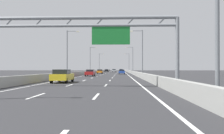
% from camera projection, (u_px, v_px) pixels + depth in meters
% --- Properties ---
extents(ground_plane, '(260.00, 260.00, 0.00)m').
position_uv_depth(ground_plane, '(113.00, 72.00, 101.10)').
color(ground_plane, '#2D2D30').
extents(lane_dash_left_1, '(0.16, 3.00, 0.01)m').
position_uv_depth(lane_dash_left_1, '(36.00, 96.00, 13.72)').
color(lane_dash_left_1, white).
rests_on(lane_dash_left_1, ground_plane).
extents(lane_dash_left_2, '(0.16, 3.00, 0.01)m').
position_uv_depth(lane_dash_left_2, '(70.00, 85.00, 22.72)').
color(lane_dash_left_2, white).
rests_on(lane_dash_left_2, ground_plane).
extents(lane_dash_left_3, '(0.16, 3.00, 0.01)m').
position_uv_depth(lane_dash_left_3, '(84.00, 80.00, 31.71)').
color(lane_dash_left_3, white).
rests_on(lane_dash_left_3, ground_plane).
extents(lane_dash_left_4, '(0.16, 3.00, 0.01)m').
position_uv_depth(lane_dash_left_4, '(92.00, 78.00, 40.71)').
color(lane_dash_left_4, white).
rests_on(lane_dash_left_4, ground_plane).
extents(lane_dash_left_5, '(0.16, 3.00, 0.01)m').
position_uv_depth(lane_dash_left_5, '(97.00, 76.00, 49.70)').
color(lane_dash_left_5, white).
rests_on(lane_dash_left_5, ground_plane).
extents(lane_dash_left_6, '(0.16, 3.00, 0.01)m').
position_uv_depth(lane_dash_left_6, '(101.00, 75.00, 58.69)').
color(lane_dash_left_6, white).
rests_on(lane_dash_left_6, ground_plane).
extents(lane_dash_left_7, '(0.16, 3.00, 0.01)m').
position_uv_depth(lane_dash_left_7, '(103.00, 74.00, 67.69)').
color(lane_dash_left_7, white).
rests_on(lane_dash_left_7, ground_plane).
extents(lane_dash_left_8, '(0.16, 3.00, 0.01)m').
position_uv_depth(lane_dash_left_8, '(105.00, 74.00, 76.68)').
color(lane_dash_left_8, white).
rests_on(lane_dash_left_8, ground_plane).
extents(lane_dash_left_9, '(0.16, 3.00, 0.01)m').
position_uv_depth(lane_dash_left_9, '(107.00, 73.00, 85.67)').
color(lane_dash_left_9, white).
rests_on(lane_dash_left_9, ground_plane).
extents(lane_dash_left_10, '(0.16, 3.00, 0.01)m').
position_uv_depth(lane_dash_left_10, '(108.00, 73.00, 94.67)').
color(lane_dash_left_10, white).
rests_on(lane_dash_left_10, ground_plane).
extents(lane_dash_left_11, '(0.16, 3.00, 0.01)m').
position_uv_depth(lane_dash_left_11, '(109.00, 72.00, 103.66)').
color(lane_dash_left_11, white).
rests_on(lane_dash_left_11, ground_plane).
extents(lane_dash_left_12, '(0.16, 3.00, 0.01)m').
position_uv_depth(lane_dash_left_12, '(110.00, 72.00, 112.66)').
color(lane_dash_left_12, white).
rests_on(lane_dash_left_12, ground_plane).
extents(lane_dash_left_13, '(0.16, 3.00, 0.01)m').
position_uv_depth(lane_dash_left_13, '(111.00, 72.00, 121.65)').
color(lane_dash_left_13, white).
rests_on(lane_dash_left_13, ground_plane).
extents(lane_dash_left_14, '(0.16, 3.00, 0.01)m').
position_uv_depth(lane_dash_left_14, '(112.00, 72.00, 130.64)').
color(lane_dash_left_14, white).
rests_on(lane_dash_left_14, ground_plane).
extents(lane_dash_left_15, '(0.16, 3.00, 0.01)m').
position_uv_depth(lane_dash_left_15, '(112.00, 71.00, 139.64)').
color(lane_dash_left_15, white).
rests_on(lane_dash_left_15, ground_plane).
extents(lane_dash_left_16, '(0.16, 3.00, 0.01)m').
position_uv_depth(lane_dash_left_16, '(113.00, 71.00, 148.63)').
color(lane_dash_left_16, white).
rests_on(lane_dash_left_16, ground_plane).
extents(lane_dash_left_17, '(0.16, 3.00, 0.01)m').
position_uv_depth(lane_dash_left_17, '(113.00, 71.00, 157.62)').
color(lane_dash_left_17, white).
rests_on(lane_dash_left_17, ground_plane).
extents(lane_dash_right_1, '(0.16, 3.00, 0.01)m').
position_uv_depth(lane_dash_right_1, '(96.00, 96.00, 13.59)').
color(lane_dash_right_1, white).
rests_on(lane_dash_right_1, ground_plane).
extents(lane_dash_right_2, '(0.16, 3.00, 0.01)m').
position_uv_depth(lane_dash_right_2, '(106.00, 85.00, 22.59)').
color(lane_dash_right_2, white).
rests_on(lane_dash_right_2, ground_plane).
extents(lane_dash_right_3, '(0.16, 3.00, 0.01)m').
position_uv_depth(lane_dash_right_3, '(110.00, 81.00, 31.58)').
color(lane_dash_right_3, white).
rests_on(lane_dash_right_3, ground_plane).
extents(lane_dash_right_4, '(0.16, 3.00, 0.01)m').
position_uv_depth(lane_dash_right_4, '(112.00, 78.00, 40.57)').
color(lane_dash_right_4, white).
rests_on(lane_dash_right_4, ground_plane).
extents(lane_dash_right_5, '(0.16, 3.00, 0.01)m').
position_uv_depth(lane_dash_right_5, '(114.00, 76.00, 49.57)').
color(lane_dash_right_5, white).
rests_on(lane_dash_right_5, ground_plane).
extents(lane_dash_right_6, '(0.16, 3.00, 0.01)m').
position_uv_depth(lane_dash_right_6, '(115.00, 75.00, 58.56)').
color(lane_dash_right_6, white).
rests_on(lane_dash_right_6, ground_plane).
extents(lane_dash_right_7, '(0.16, 3.00, 0.01)m').
position_uv_depth(lane_dash_right_7, '(116.00, 74.00, 67.56)').
color(lane_dash_right_7, white).
rests_on(lane_dash_right_7, ground_plane).
extents(lane_dash_right_8, '(0.16, 3.00, 0.01)m').
position_uv_depth(lane_dash_right_8, '(116.00, 74.00, 76.55)').
color(lane_dash_right_8, white).
rests_on(lane_dash_right_8, ground_plane).
extents(lane_dash_right_9, '(0.16, 3.00, 0.01)m').
position_uv_depth(lane_dash_right_9, '(117.00, 73.00, 85.54)').
color(lane_dash_right_9, white).
rests_on(lane_dash_right_9, ground_plane).
extents(lane_dash_right_10, '(0.16, 3.00, 0.01)m').
position_uv_depth(lane_dash_right_10, '(117.00, 73.00, 94.54)').
color(lane_dash_right_10, white).
rests_on(lane_dash_right_10, ground_plane).
extents(lane_dash_right_11, '(0.16, 3.00, 0.01)m').
position_uv_depth(lane_dash_right_11, '(117.00, 72.00, 103.53)').
color(lane_dash_right_11, white).
rests_on(lane_dash_right_11, ground_plane).
extents(lane_dash_right_12, '(0.16, 3.00, 0.01)m').
position_uv_depth(lane_dash_right_12, '(117.00, 72.00, 112.52)').
color(lane_dash_right_12, white).
rests_on(lane_dash_right_12, ground_plane).
extents(lane_dash_right_13, '(0.16, 3.00, 0.01)m').
position_uv_depth(lane_dash_right_13, '(118.00, 72.00, 121.52)').
color(lane_dash_right_13, white).
rests_on(lane_dash_right_13, ground_plane).
extents(lane_dash_right_14, '(0.16, 3.00, 0.01)m').
position_uv_depth(lane_dash_right_14, '(118.00, 72.00, 130.51)').
color(lane_dash_right_14, white).
rests_on(lane_dash_right_14, ground_plane).
extents(lane_dash_right_15, '(0.16, 3.00, 0.01)m').
position_uv_depth(lane_dash_right_15, '(118.00, 71.00, 139.51)').
color(lane_dash_right_15, white).
rests_on(lane_dash_right_15, ground_plane).
extents(lane_dash_right_16, '(0.16, 3.00, 0.01)m').
position_uv_depth(lane_dash_right_16, '(118.00, 71.00, 148.50)').
color(lane_dash_right_16, white).
rests_on(lane_dash_right_16, ground_plane).
extents(lane_dash_right_17, '(0.16, 3.00, 0.01)m').
position_uv_depth(lane_dash_right_17, '(118.00, 71.00, 157.49)').
color(lane_dash_right_17, white).
rests_on(lane_dash_right_17, ground_plane).
extents(edge_line_left, '(0.16, 176.00, 0.01)m').
position_uv_depth(edge_line_left, '(99.00, 73.00, 89.30)').
color(edge_line_left, white).
rests_on(edge_line_left, ground_plane).
extents(edge_line_right, '(0.16, 176.00, 0.01)m').
position_uv_depth(edge_line_right, '(126.00, 73.00, 88.91)').
color(edge_line_right, white).
rests_on(edge_line_right, ground_plane).
extents(barrier_left, '(0.45, 220.00, 0.95)m').
position_uv_depth(barrier_left, '(100.00, 71.00, 111.35)').
color(barrier_left, '#9E9E99').
rests_on(barrier_left, ground_plane).
extents(barrier_right, '(0.45, 220.00, 0.95)m').
position_uv_depth(barrier_right, '(128.00, 71.00, 110.84)').
color(barrier_right, '#9E9E99').
rests_on(barrier_right, ground_plane).
extents(sign_gantry, '(16.87, 0.36, 6.36)m').
position_uv_depth(sign_gantry, '(88.00, 33.00, 20.51)').
color(sign_gantry, gray).
rests_on(sign_gantry, ground_plane).
extents(streetlamp_left_mid, '(2.58, 0.28, 9.50)m').
position_uv_depth(streetlamp_left_mid, '(68.00, 50.00, 47.01)').
color(streetlamp_left_mid, slate).
rests_on(streetlamp_left_mid, ground_plane).
extents(streetlamp_right_mid, '(2.58, 0.28, 9.50)m').
position_uv_depth(streetlamp_right_mid, '(141.00, 50.00, 46.46)').
color(streetlamp_right_mid, slate).
rests_on(streetlamp_right_mid, ground_plane).
extents(streetlamp_left_far, '(2.58, 0.28, 9.50)m').
position_uv_depth(streetlamp_left_far, '(91.00, 58.00, 82.89)').
color(streetlamp_left_far, slate).
rests_on(streetlamp_left_far, ground_plane).
extents(streetlamp_right_far, '(2.58, 0.28, 9.50)m').
position_uv_depth(streetlamp_right_far, '(132.00, 58.00, 82.34)').
color(streetlamp_right_far, slate).
rests_on(streetlamp_right_far, ground_plane).
extents(streetlamp_left_distant, '(2.58, 0.28, 9.50)m').
position_uv_depth(streetlamp_left_distant, '(100.00, 61.00, 118.77)').
color(streetlamp_left_distant, slate).
rests_on(streetlamp_left_distant, ground_plane).
extents(streetlamp_right_distant, '(2.58, 0.28, 9.50)m').
position_uv_depth(streetlamp_right_distant, '(129.00, 61.00, 118.23)').
color(streetlamp_right_distant, slate).
rests_on(streetlamp_right_distant, ground_plane).
extents(silver_car, '(1.80, 4.40, 1.44)m').
position_uv_depth(silver_car, '(114.00, 70.00, 112.96)').
color(silver_car, '#A8ADB2').
rests_on(silver_car, ground_plane).
extents(white_car, '(1.73, 4.44, 1.47)m').
position_uv_depth(white_car, '(121.00, 71.00, 104.55)').
color(white_car, silver).
rests_on(white_car, ground_plane).
extents(yellow_car, '(1.89, 4.37, 1.55)m').
position_uv_depth(yellow_car, '(62.00, 76.00, 26.99)').
color(yellow_car, yellow).
rests_on(yellow_car, ground_plane).
extents(red_car, '(1.82, 4.39, 1.45)m').
position_uv_depth(red_car, '(90.00, 73.00, 50.94)').
color(red_car, red).
rests_on(red_car, ground_plane).
extents(blue_car, '(1.82, 4.49, 1.38)m').
position_uv_depth(blue_car, '(122.00, 72.00, 69.41)').
color(blue_car, '#2347AD').
rests_on(blue_car, ground_plane).
extents(black_car, '(1.75, 4.41, 1.36)m').
position_uv_depth(black_car, '(107.00, 71.00, 114.75)').
color(black_car, black).
rests_on(black_car, ground_plane).
extents(orange_car, '(1.75, 4.10, 1.41)m').
position_uv_depth(orange_car, '(100.00, 71.00, 76.41)').
color(orange_car, orange).
rests_on(orange_car, ground_plane).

